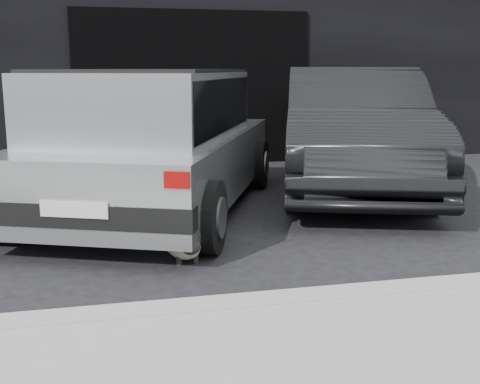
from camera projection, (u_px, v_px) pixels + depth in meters
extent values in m
plane|color=black|center=(160.00, 224.00, 6.46)|extent=(80.00, 80.00, 0.00)
cube|color=black|center=(177.00, 24.00, 11.90)|extent=(34.00, 4.00, 5.00)
cube|color=black|center=(193.00, 89.00, 10.23)|extent=(4.00, 0.10, 2.60)
cube|color=gray|center=(340.00, 299.00, 4.19)|extent=(18.00, 0.25, 0.12)
cube|color=#A3A5A8|center=(157.00, 164.00, 6.99)|extent=(3.51, 4.80, 0.70)
cube|color=#A3A5A8|center=(149.00, 104.00, 6.64)|extent=(2.73, 3.36, 0.70)
cube|color=black|center=(149.00, 104.00, 6.64)|extent=(2.69, 3.27, 0.56)
cube|color=black|center=(79.00, 215.00, 4.97)|extent=(1.89, 0.94, 0.20)
cube|color=black|center=(200.00, 149.00, 9.05)|extent=(1.89, 0.94, 0.20)
cube|color=silver|center=(74.00, 209.00, 4.87)|extent=(0.55, 0.24, 0.13)
cube|color=#8C0707|center=(177.00, 180.00, 4.67)|extent=(0.20, 0.11, 0.13)
cube|color=black|center=(148.00, 71.00, 6.56)|extent=(2.61, 3.09, 0.03)
cylinder|color=black|center=(10.00, 209.00, 5.68)|extent=(0.49, 0.72, 0.67)
cylinder|color=black|center=(207.00, 217.00, 5.36)|extent=(0.49, 0.72, 0.67)
cylinder|color=slate|center=(222.00, 218.00, 5.33)|extent=(0.17, 0.35, 0.37)
cylinder|color=black|center=(126.00, 160.00, 8.66)|extent=(0.49, 0.72, 0.67)
cylinder|color=slate|center=(117.00, 160.00, 8.69)|extent=(0.17, 0.35, 0.37)
cylinder|color=black|center=(257.00, 164.00, 8.34)|extent=(0.49, 0.72, 0.67)
cylinder|color=slate|center=(266.00, 164.00, 8.32)|extent=(0.17, 0.35, 0.37)
imported|color=black|center=(353.00, 129.00, 8.20)|extent=(3.25, 5.32, 1.66)
ellipsoid|color=beige|center=(182.00, 244.00, 5.27)|extent=(0.35, 0.61, 0.22)
ellipsoid|color=beige|center=(186.00, 246.00, 5.13)|extent=(0.28, 0.28, 0.21)
ellipsoid|color=black|center=(191.00, 246.00, 4.98)|extent=(0.18, 0.16, 0.15)
sphere|color=black|center=(193.00, 249.00, 4.92)|extent=(0.07, 0.07, 0.07)
cone|color=black|center=(195.00, 237.00, 5.00)|extent=(0.06, 0.07, 0.08)
cone|color=black|center=(185.00, 238.00, 4.97)|extent=(0.06, 0.07, 0.08)
cylinder|color=black|center=(196.00, 259.00, 5.15)|extent=(0.05, 0.05, 0.07)
cylinder|color=black|center=(179.00, 261.00, 5.11)|extent=(0.05, 0.05, 0.07)
cylinder|color=black|center=(186.00, 248.00, 5.47)|extent=(0.05, 0.05, 0.07)
cylinder|color=black|center=(170.00, 249.00, 5.42)|extent=(0.05, 0.05, 0.07)
cylinder|color=black|center=(174.00, 239.00, 5.57)|extent=(0.18, 0.31, 0.10)
ellipsoid|color=silver|center=(167.00, 226.00, 5.65)|extent=(0.61, 0.37, 0.24)
ellipsoid|color=silver|center=(182.00, 224.00, 5.66)|extent=(0.28, 0.28, 0.21)
ellipsoid|color=silver|center=(197.00, 215.00, 5.65)|extent=(0.17, 0.18, 0.14)
sphere|color=silver|center=(204.00, 215.00, 5.65)|extent=(0.06, 0.06, 0.06)
cone|color=silver|center=(196.00, 207.00, 5.67)|extent=(0.07, 0.06, 0.08)
cone|color=silver|center=(195.00, 209.00, 5.59)|extent=(0.07, 0.06, 0.08)
cylinder|color=silver|center=(185.00, 235.00, 5.75)|extent=(0.05, 0.05, 0.14)
cylinder|color=silver|center=(184.00, 239.00, 5.62)|extent=(0.05, 0.05, 0.14)
cylinder|color=silver|center=(150.00, 236.00, 5.73)|extent=(0.05, 0.05, 0.14)
cylinder|color=silver|center=(149.00, 240.00, 5.60)|extent=(0.05, 0.05, 0.14)
cylinder|color=silver|center=(134.00, 232.00, 5.65)|extent=(0.31, 0.10, 0.09)
ellipsoid|color=gray|center=(155.00, 225.00, 5.62)|extent=(0.23, 0.19, 0.10)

